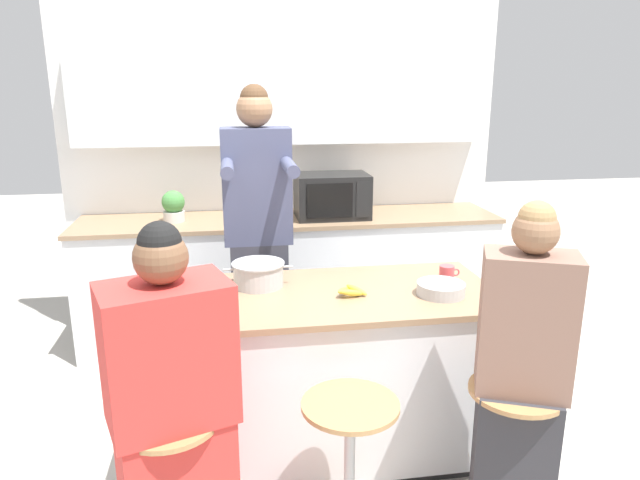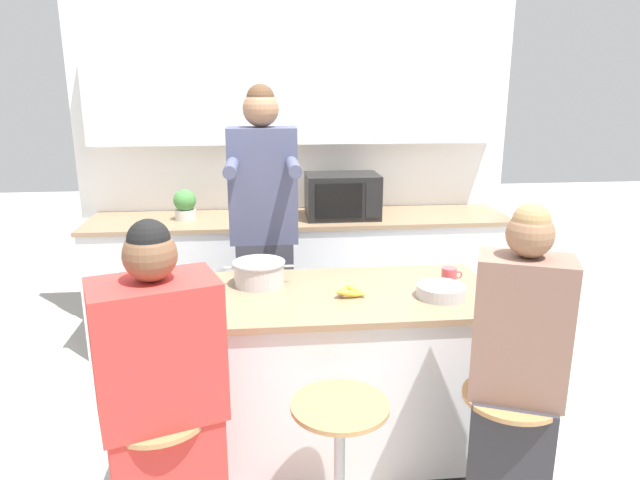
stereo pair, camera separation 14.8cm
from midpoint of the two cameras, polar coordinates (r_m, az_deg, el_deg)
name	(u,v)px [view 1 (the left image)]	position (r m, az deg, el deg)	size (l,w,h in m)	color
ground_plane	(322,450)	(3.24, -1.17, -20.25)	(16.00, 16.00, 0.00)	#B2ADA3
wall_back	(285,131)	(4.41, -4.51, 10.85)	(3.31, 0.22, 2.70)	white
back_counter	(291,277)	(4.33, -3.89, -3.76)	(3.07, 0.64, 0.94)	silver
kitchen_island	(322,374)	(3.00, -1.21, -13.23)	(1.73, 0.77, 0.89)	black
bar_stool_center	(349,469)	(2.47, 1.11, -21.98)	(0.39, 0.39, 0.69)	tan
bar_stool_rightmost	(510,453)	(2.66, 16.92, -19.76)	(0.39, 0.39, 0.69)	tan
person_cooking	(259,244)	(3.47, -7.39, -0.40)	(0.40, 0.59, 1.89)	#383842
person_wrapped_blanket	(173,420)	(2.30, -16.34, -16.96)	(0.51, 0.41, 1.44)	red
person_seated_near	(519,392)	(2.51, 17.66, -14.28)	(0.41, 0.37, 1.47)	#333338
cooking_pot	(258,274)	(2.92, -7.63, -3.41)	(0.35, 0.27, 0.12)	#B7BABC
fruit_bowl	(441,289)	(2.83, 10.53, -4.84)	(0.23, 0.23, 0.06)	#B7BABC
coffee_cup_near	(447,274)	(3.02, 11.20, -3.33)	(0.11, 0.08, 0.09)	#DB4C51
banana_bunch	(351,291)	(2.77, 1.55, -5.14)	(0.17, 0.12, 0.05)	yellow
microwave	(332,196)	(4.17, 0.18, 4.45)	(0.53, 0.37, 0.32)	black
potted_plant	(173,206)	(4.19, -15.43, 3.29)	(0.16, 0.16, 0.22)	beige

